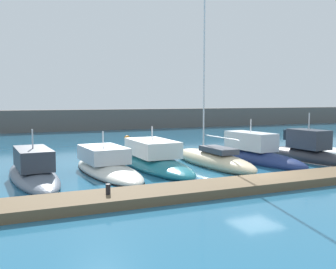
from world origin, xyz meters
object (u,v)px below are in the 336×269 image
object	(u,v)px
motorboat_ivory_second	(106,166)
dock_bollard	(108,189)
mooring_buoy_orange	(127,138)
motorboat_charcoal_sixth	(305,152)
motorboat_teal_third	(153,160)
motorboat_slate_nearest	(33,171)
sailboat_sand_fourth	(213,159)
motorboat_navy_fifth	(256,154)

from	to	relation	value
motorboat_ivory_second	dock_bollard	bearing A→B (deg)	162.20
mooring_buoy_orange	motorboat_ivory_second	bearing A→B (deg)	-111.37
motorboat_charcoal_sixth	motorboat_ivory_second	bearing A→B (deg)	82.20
motorboat_ivory_second	dock_bollard	xyz separation A→B (m)	(-1.80, -7.05, 0.25)
motorboat_teal_third	mooring_buoy_orange	xyz separation A→B (m)	(4.35, 18.91, -0.49)
motorboat_slate_nearest	mooring_buoy_orange	distance (m)	22.86
mooring_buoy_orange	sailboat_sand_fourth	bearing A→B (deg)	-91.44
motorboat_ivory_second	mooring_buoy_orange	xyz separation A→B (m)	(7.56, 19.33, -0.38)
motorboat_teal_third	mooring_buoy_orange	world-z (taller)	motorboat_teal_third
mooring_buoy_orange	dock_bollard	xyz separation A→B (m)	(-9.37, -26.38, 0.64)
sailboat_sand_fourth	dock_bollard	size ratio (longest dim) A/B	40.57
motorboat_slate_nearest	mooring_buoy_orange	bearing A→B (deg)	-33.90
motorboat_navy_fifth	dock_bollard	size ratio (longest dim) A/B	19.94
motorboat_slate_nearest	motorboat_navy_fifth	distance (m)	14.87
motorboat_navy_fifth	dock_bollard	bearing A→B (deg)	112.96
motorboat_charcoal_sixth	mooring_buoy_orange	xyz separation A→B (m)	(-6.68, 20.70, -0.62)
dock_bollard	mooring_buoy_orange	bearing A→B (deg)	70.46
sailboat_sand_fourth	motorboat_charcoal_sixth	bearing A→B (deg)	-97.69
motorboat_slate_nearest	mooring_buoy_orange	world-z (taller)	motorboat_slate_nearest
motorboat_ivory_second	motorboat_navy_fifth	xyz separation A→B (m)	(10.67, -0.38, 0.18)
dock_bollard	motorboat_navy_fifth	bearing A→B (deg)	28.15
motorboat_ivory_second	motorboat_navy_fifth	bearing A→B (deg)	-95.51
motorboat_ivory_second	mooring_buoy_orange	distance (m)	20.76
mooring_buoy_orange	motorboat_teal_third	bearing A→B (deg)	-102.95
motorboat_ivory_second	sailboat_sand_fourth	world-z (taller)	sailboat_sand_fourth
mooring_buoy_orange	dock_bollard	world-z (taller)	dock_bollard
motorboat_charcoal_sixth	mooring_buoy_orange	bearing A→B (deg)	15.57
motorboat_slate_nearest	motorboat_teal_third	world-z (taller)	motorboat_slate_nearest
motorboat_teal_third	motorboat_navy_fifth	bearing A→B (deg)	-96.77
motorboat_slate_nearest	motorboat_ivory_second	world-z (taller)	motorboat_slate_nearest
motorboat_navy_fifth	dock_bollard	world-z (taller)	motorboat_navy_fifth
motorboat_navy_fifth	motorboat_teal_third	bearing A→B (deg)	78.66
motorboat_teal_third	dock_bollard	bearing A→B (deg)	145.52
motorboat_ivory_second	motorboat_teal_third	bearing A→B (deg)	-85.97
dock_bollard	motorboat_charcoal_sixth	bearing A→B (deg)	19.51
motorboat_ivory_second	motorboat_charcoal_sixth	distance (m)	14.31
motorboat_teal_third	mooring_buoy_orange	bearing A→B (deg)	-13.57
motorboat_navy_fifth	mooring_buoy_orange	bearing A→B (deg)	3.76
motorboat_ivory_second	mooring_buoy_orange	world-z (taller)	motorboat_ivory_second
motorboat_slate_nearest	mooring_buoy_orange	xyz separation A→B (m)	(11.76, 19.60, -0.43)
motorboat_ivory_second	mooring_buoy_orange	size ratio (longest dim) A/B	14.55
motorboat_navy_fifth	motorboat_charcoal_sixth	bearing A→B (deg)	-110.67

